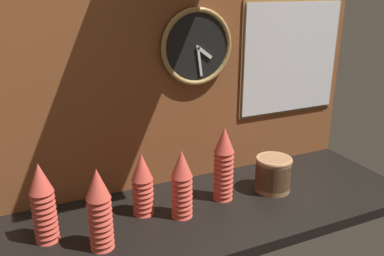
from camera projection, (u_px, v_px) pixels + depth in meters
ground_plane at (208, 211)px, 1.51m from camera, size 1.60×0.56×0.04m
wall_tiled_back at (179, 54)px, 1.56m from camera, size 1.60×0.03×1.05m
cup_stack_center_left at (143, 184)px, 1.43m from camera, size 0.08×0.08×0.23m
cup_stack_left at (99, 209)px, 1.23m from camera, size 0.08×0.08×0.27m
cup_stack_center_right at (224, 164)px, 1.52m from camera, size 0.08×0.08×0.29m
cup_stack_center at (182, 184)px, 1.41m from camera, size 0.08×0.08×0.25m
cup_stack_far_left at (43, 203)px, 1.27m from camera, size 0.08×0.08×0.27m
bowl_stack_right at (273, 173)px, 1.61m from camera, size 0.14×0.14×0.14m
wall_clock at (197, 47)px, 1.55m from camera, size 0.30×0.03×0.30m
menu_board at (291, 58)px, 1.76m from camera, size 0.50×0.01×0.49m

